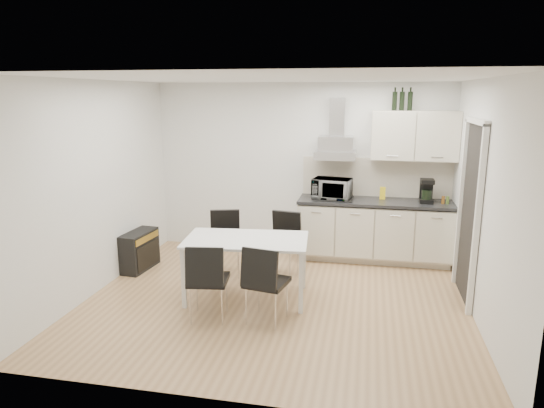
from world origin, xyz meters
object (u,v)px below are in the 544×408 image
(kitchenette, at_px, (377,206))
(dining_table, at_px, (246,245))
(chair_near_right, at_px, (267,283))
(chair_far_left, at_px, (225,244))
(chair_far_right, at_px, (282,246))
(floor_speaker, at_px, (230,239))
(chair_near_left, at_px, (208,281))
(guitar_amp, at_px, (139,250))

(kitchenette, relative_size, dining_table, 1.66)
(chair_near_right, bearing_deg, dining_table, 134.17)
(chair_far_left, xyz_separation_m, chair_far_right, (0.77, 0.08, 0.00))
(kitchenette, height_order, floor_speaker, kitchenette)
(chair_near_left, relative_size, floor_speaker, 3.16)
(dining_table, relative_size, guitar_amp, 2.25)
(chair_near_left, xyz_separation_m, chair_near_right, (0.64, 0.06, 0.00))
(dining_table, distance_m, guitar_amp, 1.90)
(chair_far_left, bearing_deg, guitar_amp, -16.18)
(dining_table, xyz_separation_m, chair_far_left, (-0.47, 0.67, -0.23))
(chair_near_left, xyz_separation_m, guitar_amp, (-1.46, 1.29, -0.17))
(dining_table, distance_m, chair_far_left, 0.85)
(floor_speaker, bearing_deg, chair_near_left, -60.99)
(chair_near_left, bearing_deg, chair_far_left, 90.45)
(guitar_amp, bearing_deg, chair_far_left, 5.66)
(dining_table, height_order, guitar_amp, dining_table)
(chair_far_right, bearing_deg, dining_table, 77.34)
(chair_near_left, bearing_deg, chair_far_right, 59.24)
(kitchenette, distance_m, floor_speaker, 2.40)
(dining_table, xyz_separation_m, guitar_amp, (-1.73, 0.67, -0.40))
(chair_far_left, relative_size, guitar_amp, 1.30)
(kitchenette, bearing_deg, chair_far_right, -142.12)
(chair_near_left, height_order, floor_speaker, chair_near_left)
(kitchenette, distance_m, dining_table, 2.31)
(chair_near_left, distance_m, chair_near_right, 0.64)
(chair_far_left, distance_m, guitar_amp, 1.28)
(chair_far_left, bearing_deg, chair_far_right, 169.16)
(chair_near_right, xyz_separation_m, guitar_amp, (-2.10, 1.23, -0.17))
(chair_far_left, height_order, guitar_amp, chair_far_left)
(kitchenette, bearing_deg, chair_near_right, -117.26)
(kitchenette, xyz_separation_m, chair_near_right, (-1.17, -2.28, -0.39))
(chair_near_right, height_order, guitar_amp, chair_near_right)
(kitchenette, distance_m, chair_far_left, 2.30)
(chair_far_left, xyz_separation_m, guitar_amp, (-1.27, -0.01, -0.17))
(guitar_amp, bearing_deg, floor_speaker, 56.47)
(chair_far_right, bearing_deg, chair_near_right, 102.15)
(chair_near_left, bearing_deg, dining_table, 58.27)
(chair_near_left, height_order, guitar_amp, chair_near_left)
(kitchenette, bearing_deg, chair_near_left, -127.81)
(chair_near_left, bearing_deg, kitchenette, 44.00)
(kitchenette, height_order, chair_far_right, kitchenette)
(chair_far_right, xyz_separation_m, chair_near_right, (0.07, -1.31, 0.00))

